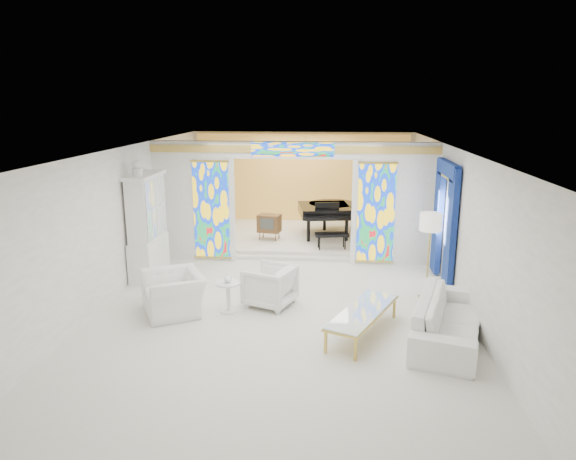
# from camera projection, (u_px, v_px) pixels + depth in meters

# --- Properties ---
(floor) EXTENTS (12.00, 12.00, 0.00)m
(floor) POSITION_uv_depth(u_px,v_px,m) (286.00, 289.00, 11.09)
(floor) COLOR silver
(floor) RESTS_ON ground
(ceiling) EXTENTS (7.00, 12.00, 0.02)m
(ceiling) POSITION_uv_depth(u_px,v_px,m) (286.00, 149.00, 10.36)
(ceiling) COLOR white
(ceiling) RESTS_ON wall_back
(wall_back) EXTENTS (7.00, 0.02, 3.00)m
(wall_back) POSITION_uv_depth(u_px,v_px,m) (302.00, 179.00, 16.52)
(wall_back) COLOR white
(wall_back) RESTS_ON floor
(wall_front) EXTENTS (7.00, 0.02, 3.00)m
(wall_front) POSITION_uv_depth(u_px,v_px,m) (231.00, 362.00, 4.93)
(wall_front) COLOR white
(wall_front) RESTS_ON floor
(wall_left) EXTENTS (0.02, 12.00, 3.00)m
(wall_left) POSITION_uv_depth(u_px,v_px,m) (124.00, 218.00, 11.01)
(wall_left) COLOR white
(wall_left) RESTS_ON floor
(wall_right) EXTENTS (0.02, 12.00, 3.00)m
(wall_right) POSITION_uv_depth(u_px,v_px,m) (457.00, 224.00, 10.44)
(wall_right) COLOR white
(wall_right) RESTS_ON floor
(partition_wall) EXTENTS (7.00, 0.22, 3.00)m
(partition_wall) POSITION_uv_depth(u_px,v_px,m) (293.00, 197.00, 12.62)
(partition_wall) COLOR white
(partition_wall) RESTS_ON floor
(stained_glass_left) EXTENTS (0.90, 0.04, 2.40)m
(stained_glass_left) POSITION_uv_depth(u_px,v_px,m) (211.00, 210.00, 12.77)
(stained_glass_left) COLOR gold
(stained_glass_left) RESTS_ON partition_wall
(stained_glass_right) EXTENTS (0.90, 0.04, 2.40)m
(stained_glass_right) POSITION_uv_depth(u_px,v_px,m) (376.00, 213.00, 12.43)
(stained_glass_right) COLOR gold
(stained_glass_right) RESTS_ON partition_wall
(stained_glass_transom) EXTENTS (2.00, 0.04, 0.34)m
(stained_glass_transom) POSITION_uv_depth(u_px,v_px,m) (293.00, 149.00, 12.23)
(stained_glass_transom) COLOR gold
(stained_glass_transom) RESTS_ON partition_wall
(alcove_platform) EXTENTS (6.80, 3.80, 0.18)m
(alcove_platform) POSITION_uv_depth(u_px,v_px,m) (298.00, 236.00, 15.03)
(alcove_platform) COLOR silver
(alcove_platform) RESTS_ON floor
(gold_curtain_back) EXTENTS (6.70, 0.10, 2.90)m
(gold_curtain_back) POSITION_uv_depth(u_px,v_px,m) (302.00, 180.00, 16.41)
(gold_curtain_back) COLOR #ECB552
(gold_curtain_back) RESTS_ON wall_back
(chandelier) EXTENTS (0.48, 0.48, 0.30)m
(chandelier) POSITION_uv_depth(u_px,v_px,m) (306.00, 152.00, 14.32)
(chandelier) COLOR gold
(chandelier) RESTS_ON ceiling
(blue_drapes) EXTENTS (0.14, 1.85, 2.65)m
(blue_drapes) POSITION_uv_depth(u_px,v_px,m) (445.00, 213.00, 11.11)
(blue_drapes) COLOR navy
(blue_drapes) RESTS_ON wall_right
(china_cabinet) EXTENTS (0.56, 1.46, 2.72)m
(china_cabinet) POSITION_uv_depth(u_px,v_px,m) (147.00, 227.00, 11.64)
(china_cabinet) COLOR white
(china_cabinet) RESTS_ON floor
(armchair_left) EXTENTS (1.48, 1.54, 0.77)m
(armchair_left) POSITION_uv_depth(u_px,v_px,m) (174.00, 293.00, 9.75)
(armchair_left) COLOR silver
(armchair_left) RESTS_ON floor
(armchair_right) EXTENTS (1.14, 1.13, 0.80)m
(armchair_right) POSITION_uv_depth(u_px,v_px,m) (270.00, 286.00, 10.11)
(armchair_right) COLOR white
(armchair_right) RESTS_ON floor
(sofa) EXTENTS (1.70, 2.74, 0.75)m
(sofa) POSITION_uv_depth(u_px,v_px,m) (449.00, 319.00, 8.64)
(sofa) COLOR white
(sofa) RESTS_ON floor
(side_table) EXTENTS (0.49, 0.49, 0.59)m
(side_table) POSITION_uv_depth(u_px,v_px,m) (228.00, 292.00, 9.79)
(side_table) COLOR white
(side_table) RESTS_ON floor
(vase) EXTENTS (0.21, 0.21, 0.17)m
(vase) POSITION_uv_depth(u_px,v_px,m) (228.00, 278.00, 9.72)
(vase) COLOR silver
(vase) RESTS_ON side_table
(coffee_table) EXTENTS (1.41, 2.09, 0.45)m
(coffee_table) POSITION_uv_depth(u_px,v_px,m) (363.00, 312.00, 8.82)
(coffee_table) COLOR white
(coffee_table) RESTS_ON floor
(floor_lamp) EXTENTS (0.55, 0.55, 1.78)m
(floor_lamp) POSITION_uv_depth(u_px,v_px,m) (431.00, 226.00, 10.19)
(floor_lamp) COLOR gold
(floor_lamp) RESTS_ON floor
(grand_piano) EXTENTS (1.83, 2.82, 1.06)m
(grand_piano) POSITION_uv_depth(u_px,v_px,m) (328.00, 210.00, 14.77)
(grand_piano) COLOR black
(grand_piano) RESTS_ON alcove_platform
(tv_console) EXTENTS (0.68, 0.53, 0.70)m
(tv_console) POSITION_uv_depth(u_px,v_px,m) (269.00, 223.00, 14.27)
(tv_console) COLOR brown
(tv_console) RESTS_ON alcove_platform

